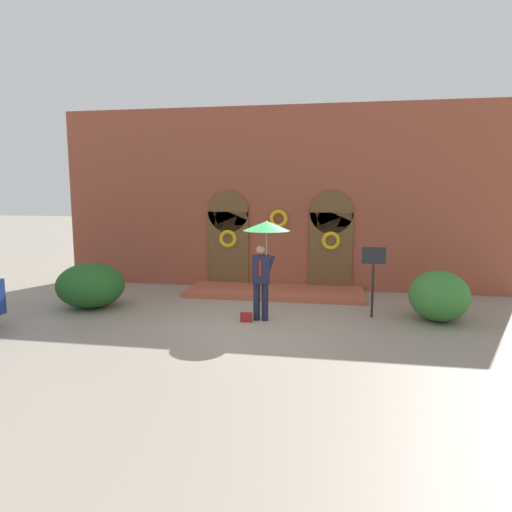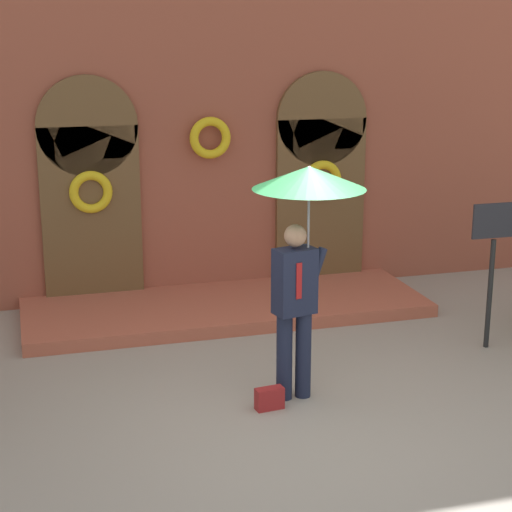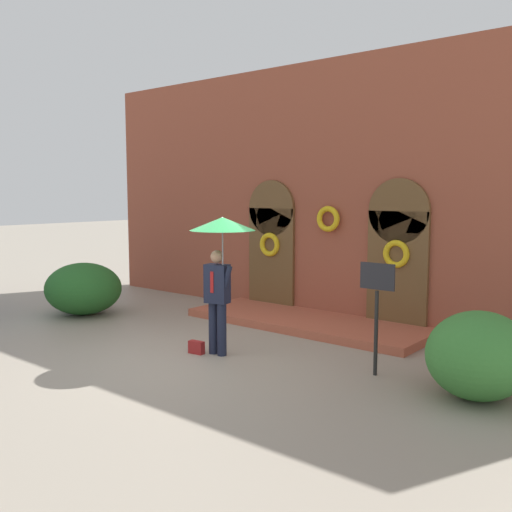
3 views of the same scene
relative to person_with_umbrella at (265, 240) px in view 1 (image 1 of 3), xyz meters
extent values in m
plane|color=gray|center=(-0.13, -0.33, -1.91)|extent=(80.00, 80.00, 0.00)
cube|color=brown|center=(-0.13, 3.87, 0.89)|extent=(14.00, 0.50, 5.60)
cube|color=brown|center=(-1.73, 3.58, -0.71)|extent=(1.30, 0.08, 2.40)
cylinder|color=brown|center=(-1.73, 3.58, 0.49)|extent=(1.30, 0.08, 1.30)
cube|color=brown|center=(1.47, 3.58, -0.71)|extent=(1.30, 0.08, 2.40)
cylinder|color=brown|center=(1.47, 3.58, 0.49)|extent=(1.30, 0.08, 1.30)
torus|color=gold|center=(-1.73, 3.51, -0.36)|extent=(0.56, 0.12, 0.56)
torus|color=gold|center=(1.47, 3.51, -0.36)|extent=(0.56, 0.12, 0.56)
torus|color=gold|center=(-0.13, 3.51, 0.29)|extent=(0.56, 0.12, 0.56)
cube|color=#AA523A|center=(-0.13, 2.72, -1.83)|extent=(5.20, 1.80, 0.16)
cylinder|color=#191E33|center=(-0.20, 0.00, -1.46)|extent=(0.16, 0.16, 0.90)
cylinder|color=#191E33|center=(0.00, 0.00, -1.46)|extent=(0.16, 0.16, 0.90)
cube|color=#191E33|center=(-0.10, 0.00, -0.68)|extent=(0.44, 0.32, 0.66)
cube|color=#A51919|center=(-0.10, -0.13, -0.64)|extent=(0.06, 0.02, 0.36)
sphere|color=#A87A5B|center=(-0.10, 0.00, -0.22)|extent=(0.22, 0.22, 0.22)
cylinder|color=#191E33|center=(0.12, 0.00, -0.58)|extent=(0.22, 0.09, 0.46)
cylinder|color=gray|center=(0.03, 0.00, -0.26)|extent=(0.02, 0.02, 0.98)
cone|color=#1E7538|center=(0.03, 0.00, 0.34)|extent=(1.10, 1.10, 0.22)
cone|color=white|center=(0.03, 0.00, 0.35)|extent=(0.61, 0.60, 0.20)
cube|color=maroon|center=(-0.41, -0.20, -1.80)|extent=(0.29, 0.15, 0.22)
cylinder|color=black|center=(2.52, 0.71, -1.26)|extent=(0.06, 0.06, 1.30)
cube|color=#232328|center=(2.52, 0.71, -0.39)|extent=(0.56, 0.03, 0.40)
ellipsoid|color=#235B23|center=(-4.72, 0.44, -1.33)|extent=(1.76, 1.68, 1.17)
ellipsoid|color=#387A33|center=(4.05, 0.72, -1.32)|extent=(1.38, 1.55, 1.19)
camera|label=1|loc=(1.61, -10.38, 1.15)|focal=32.00mm
camera|label=2|loc=(-2.65, -7.60, 1.75)|focal=60.00mm
camera|label=3|loc=(6.48, -6.94, 0.86)|focal=40.00mm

